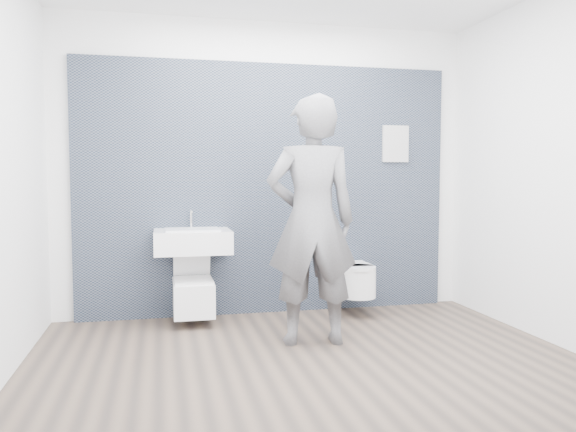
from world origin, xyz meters
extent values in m
plane|color=brown|center=(0.00, 0.00, 0.00)|extent=(4.00, 4.00, 0.00)
plane|color=white|center=(0.00, 1.50, 1.40)|extent=(4.00, 0.00, 4.00)
plane|color=white|center=(0.00, -1.50, 1.40)|extent=(4.00, 0.00, 4.00)
plane|color=white|center=(-2.00, 0.00, 1.40)|extent=(0.00, 3.00, 3.00)
plane|color=white|center=(2.00, 0.00, 1.40)|extent=(0.00, 3.00, 3.00)
cube|color=black|center=(0.00, 1.47, 0.00)|extent=(3.60, 0.06, 2.40)
cube|color=white|center=(-0.74, 1.19, 0.74)|extent=(0.67, 0.51, 0.20)
cube|color=silver|center=(-0.74, 1.17, 0.84)|extent=(0.47, 0.34, 0.03)
cylinder|color=silver|center=(-0.74, 1.38, 0.93)|extent=(0.02, 0.02, 0.17)
cylinder|color=silver|center=(-0.74, 1.33, 1.00)|extent=(0.02, 0.11, 0.02)
cylinder|color=silver|center=(-0.74, 1.42, 0.58)|extent=(0.04, 0.04, 0.13)
cube|color=white|center=(-0.74, 1.18, 0.24)|extent=(0.35, 0.51, 0.30)
cylinder|color=silver|center=(-0.74, 1.15, 0.37)|extent=(0.25, 0.25, 0.03)
cube|color=white|center=(-0.74, 1.15, 0.40)|extent=(0.34, 0.41, 0.02)
cube|color=white|center=(-0.74, 1.33, 0.59)|extent=(0.34, 0.14, 0.36)
cube|color=silver|center=(-0.74, 1.41, 0.13)|extent=(0.09, 0.06, 0.08)
cube|color=white|center=(0.79, 1.25, 0.32)|extent=(0.32, 0.38, 0.27)
cylinder|color=white|center=(0.79, 1.06, 0.32)|extent=(0.32, 0.32, 0.27)
cube|color=white|center=(0.79, 1.23, 0.47)|extent=(0.30, 0.36, 0.03)
cylinder|color=white|center=(0.79, 1.04, 0.47)|extent=(0.30, 0.30, 0.03)
cube|color=silver|center=(0.79, 1.41, 0.23)|extent=(0.09, 0.06, 0.08)
cube|color=white|center=(1.30, 1.43, 0.00)|extent=(0.27, 0.03, 0.36)
imported|color=slate|center=(0.14, 0.38, 0.98)|extent=(0.76, 0.54, 1.95)
camera|label=1|loc=(-1.02, -3.86, 1.32)|focal=35.00mm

